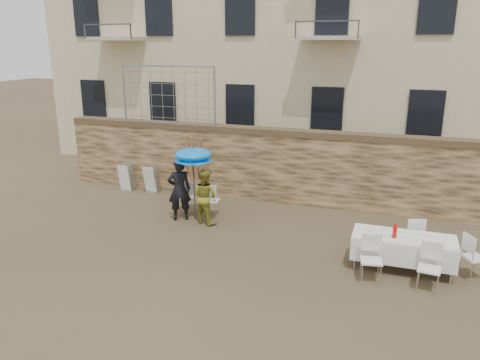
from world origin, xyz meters
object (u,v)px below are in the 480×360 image
(banquet_table, at_px, (404,238))
(table_chair_front_left, at_px, (371,260))
(couple_chair_left, at_px, (188,197))
(table_chair_side, at_px, (475,256))
(couple_chair_right, at_px, (211,200))
(table_chair_front_right, at_px, (429,268))
(soda_bottle, at_px, (395,232))
(chair_stack_right, at_px, (153,178))
(man_suit, at_px, (179,190))
(chair_stack_left, at_px, (129,175))
(table_chair_back, at_px, (413,236))
(umbrella, at_px, (193,157))
(woman_dress, at_px, (205,197))

(banquet_table, height_order, table_chair_front_left, table_chair_front_left)
(couple_chair_left, xyz_separation_m, table_chair_side, (7.22, -1.58, 0.00))
(couple_chair_right, height_order, table_chair_front_right, same)
(table_chair_side, bearing_deg, couple_chair_left, 49.18)
(table_chair_side, bearing_deg, soda_bottle, 70.41)
(table_chair_side, height_order, chair_stack_right, table_chair_side)
(couple_chair_left, bearing_deg, man_suit, 62.01)
(banquet_table, bearing_deg, table_chair_front_left, -128.66)
(couple_chair_left, relative_size, chair_stack_left, 1.04)
(chair_stack_right, bearing_deg, couple_chair_left, -36.89)
(table_chair_side, bearing_deg, table_chair_back, 31.27)
(table_chair_front_right, height_order, chair_stack_left, table_chair_front_right)
(umbrella, relative_size, table_chair_front_right, 1.98)
(couple_chair_left, xyz_separation_m, banquet_table, (5.82, -1.68, 0.25))
(man_suit, bearing_deg, umbrella, 163.21)
(umbrella, distance_m, soda_bottle, 5.47)
(table_chair_back, bearing_deg, soda_bottle, 49.44)
(table_chair_front_left, distance_m, chair_stack_right, 8.17)
(soda_bottle, bearing_deg, banquet_table, 36.87)
(couple_chair_right, xyz_separation_m, chair_stack_left, (-3.56, 1.47, -0.02))
(man_suit, bearing_deg, table_chair_back, 146.02)
(banquet_table, xyz_separation_m, chair_stack_right, (-7.78, 3.15, -0.27))
(woman_dress, xyz_separation_m, couple_chair_right, (-0.05, 0.55, -0.26))
(table_chair_front_left, bearing_deg, chair_stack_left, 144.06)
(couple_chair_right, bearing_deg, chair_stack_right, -36.71)
(man_suit, xyz_separation_m, woman_dress, (0.75, 0.00, -0.11))
(couple_chair_left, relative_size, couple_chair_right, 1.00)
(banquet_table, distance_m, table_chair_front_right, 0.94)
(banquet_table, xyz_separation_m, table_chair_front_left, (-0.60, -0.75, -0.25))
(man_suit, distance_m, chair_stack_left, 3.53)
(soda_bottle, relative_size, table_chair_side, 0.27)
(table_chair_front_left, bearing_deg, woman_dress, 147.02)
(banquet_table, xyz_separation_m, soda_bottle, (-0.20, -0.15, 0.17))
(umbrella, distance_m, chair_stack_right, 3.32)
(soda_bottle, xyz_separation_m, table_chair_back, (0.40, 0.95, -0.43))
(woman_dress, height_order, table_chair_side, woman_dress)
(couple_chair_right, bearing_deg, banquet_table, 154.06)
(table_chair_side, relative_size, chair_stack_right, 1.04)
(couple_chair_left, distance_m, chair_stack_right, 2.45)
(soda_bottle, bearing_deg, couple_chair_right, 159.59)
(table_chair_back, bearing_deg, table_chair_front_left, 44.97)
(banquet_table, xyz_separation_m, table_chair_back, (0.20, 0.80, -0.25))
(couple_chair_left, relative_size, table_chair_side, 1.00)
(woman_dress, distance_m, chair_stack_left, 4.15)
(table_chair_front_right, relative_size, chair_stack_left, 1.04)
(couple_chair_right, distance_m, table_chair_side, 6.71)
(woman_dress, xyz_separation_m, table_chair_side, (6.47, -1.03, -0.26))
(table_chair_front_left, distance_m, table_chair_front_right, 1.10)
(table_chair_back, distance_m, table_chair_side, 1.39)
(couple_chair_left, xyz_separation_m, chair_stack_left, (-2.86, 1.47, -0.02))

